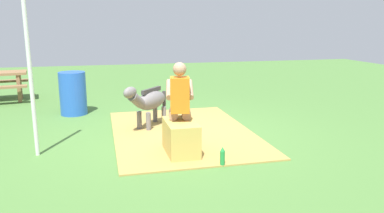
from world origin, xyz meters
TOP-DOWN VIEW (x-y plane):
  - ground_plane at (0.00, 0.00)m, footprint 24.00×24.00m
  - hay_patch at (0.14, -0.15)m, footprint 3.55×2.45m
  - hay_bale at (-0.97, 0.11)m, footprint 0.77×0.44m
  - person_seated at (-0.81, 0.09)m, footprint 0.70×0.50m
  - pony_standing at (0.58, 0.39)m, footprint 1.12×0.99m
  - soda_bottle at (-1.60, -0.34)m, footprint 0.07×0.07m
  - water_barrel at (2.08, 1.84)m, footprint 0.56×0.56m
  - tent_pole_left at (-0.51, 2.22)m, footprint 0.06×0.06m

SIDE VIEW (x-z plane):
  - ground_plane at x=0.00m, z-range 0.00..0.00m
  - hay_patch at x=0.14m, z-range 0.00..0.02m
  - soda_bottle at x=-1.60m, z-range 0.00..0.28m
  - hay_bale at x=-0.97m, z-range 0.00..0.51m
  - water_barrel at x=2.08m, z-range 0.00..0.93m
  - pony_standing at x=0.58m, z-range 0.08..0.96m
  - person_seated at x=-0.81m, z-range 0.08..1.47m
  - tent_pole_left at x=-0.51m, z-range 0.00..2.38m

